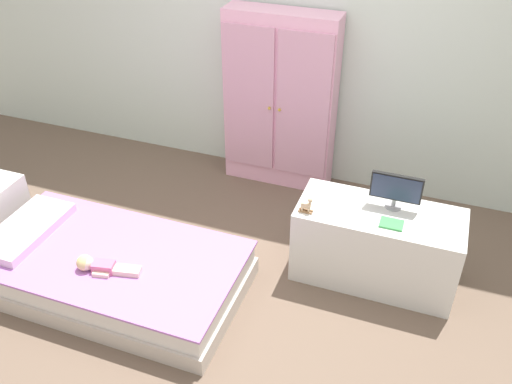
{
  "coord_description": "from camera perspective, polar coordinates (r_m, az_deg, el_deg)",
  "views": [
    {
      "loc": [
        1.05,
        -2.28,
        2.51
      ],
      "look_at": [
        0.08,
        0.37,
        0.56
      ],
      "focal_mm": 38.47,
      "sensor_mm": 36.0,
      "label": 1
    }
  ],
  "objects": [
    {
      "name": "doll",
      "position": [
        3.43,
        -16.26,
        -7.31
      ],
      "size": [
        0.39,
        0.16,
        0.1
      ],
      "color": "#D6668E",
      "rests_on": "bed"
    },
    {
      "name": "tv_monitor",
      "position": [
        3.4,
        14.36,
        0.29
      ],
      "size": [
        0.31,
        0.1,
        0.23
      ],
      "color": "#99999E",
      "rests_on": "tv_stand"
    },
    {
      "name": "back_wall",
      "position": [
        4.17,
        4.95,
        18.24
      ],
      "size": [
        6.4,
        0.05,
        2.7
      ],
      "primitive_type": "cube",
      "color": "silver",
      "rests_on": "ground_plane"
    },
    {
      "name": "bed",
      "position": [
        3.63,
        -14.68,
        -7.89
      ],
      "size": [
        1.65,
        0.89,
        0.26
      ],
      "color": "beige",
      "rests_on": "ground_plane"
    },
    {
      "name": "wardrobe",
      "position": [
        4.27,
        2.51,
        9.39
      ],
      "size": [
        0.85,
        0.28,
        1.39
      ],
      "color": "#EFADCC",
      "rests_on": "ground_plane"
    },
    {
      "name": "pillow",
      "position": [
        3.87,
        -22.79,
        -3.56
      ],
      "size": [
        0.32,
        0.64,
        0.06
      ],
      "primitive_type": "cube",
      "color": "silver",
      "rests_on": "bed"
    },
    {
      "name": "ground_plane",
      "position": [
        3.56,
        -3.3,
        -10.59
      ],
      "size": [
        10.0,
        10.0,
        0.02
      ],
      "primitive_type": "cube",
      "color": "brown"
    },
    {
      "name": "rocking_horse_toy",
      "position": [
        3.32,
        5.33,
        -1.42
      ],
      "size": [
        0.09,
        0.04,
        0.11
      ],
      "color": "#8E6642",
      "rests_on": "tv_stand"
    },
    {
      "name": "tv_stand",
      "position": [
        3.57,
        12.37,
        -5.44
      ],
      "size": [
        1.01,
        0.45,
        0.52
      ],
      "primitive_type": "cube",
      "color": "silver",
      "rests_on": "ground_plane"
    },
    {
      "name": "book_green",
      "position": [
        3.33,
        13.92,
        -3.23
      ],
      "size": [
        0.14,
        0.1,
        0.01
      ],
      "primitive_type": "cube",
      "color": "#429E51",
      "rests_on": "tv_stand"
    }
  ]
}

